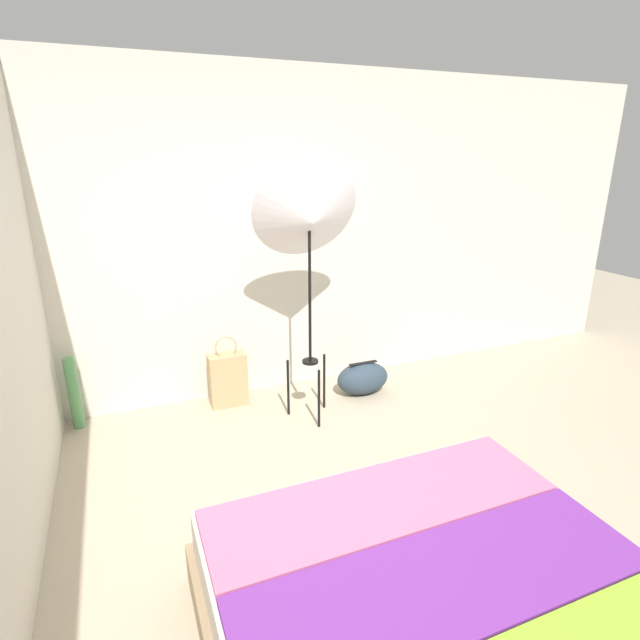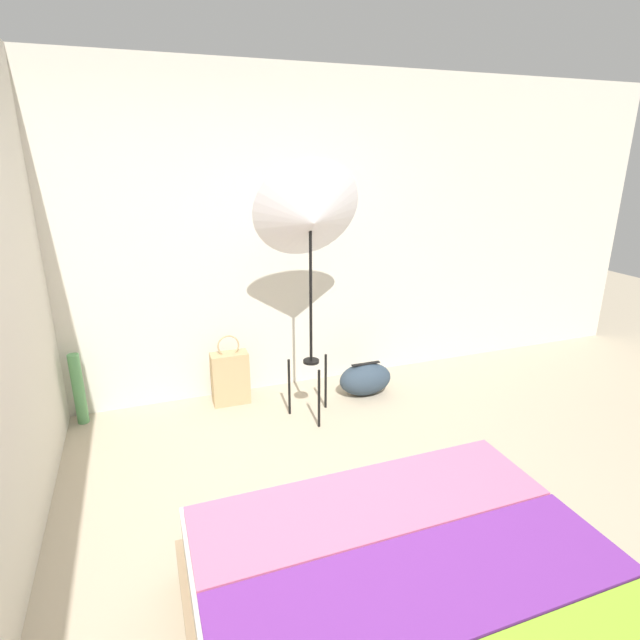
# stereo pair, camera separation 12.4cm
# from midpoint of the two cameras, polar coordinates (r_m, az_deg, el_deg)

# --- Properties ---
(ground_plane) EXTENTS (14.00, 14.00, 0.00)m
(ground_plane) POSITION_cam_midpoint_polar(r_m,az_deg,el_deg) (2.74, 3.66, -26.68)
(ground_plane) COLOR tan
(wall_back) EXTENTS (8.00, 0.05, 2.60)m
(wall_back) POSITION_cam_midpoint_polar(r_m,az_deg,el_deg) (4.04, -8.34, 9.08)
(wall_back) COLOR beige
(wall_back) RESTS_ON ground_plane
(photo_umbrella) EXTENTS (0.77, 0.50, 1.93)m
(photo_umbrella) POSITION_cam_midpoint_polar(r_m,az_deg,el_deg) (3.49, -0.09, 11.59)
(photo_umbrella) COLOR black
(photo_umbrella) RESTS_ON ground_plane
(tote_bag) EXTENTS (0.30, 0.15, 0.59)m
(tote_bag) POSITION_cam_midpoint_polar(r_m,az_deg,el_deg) (4.12, -9.36, -6.52)
(tote_bag) COLOR tan
(tote_bag) RESTS_ON ground_plane
(duffel_bag) EXTENTS (0.46, 0.27, 0.28)m
(duffel_bag) POSITION_cam_midpoint_polar(r_m,az_deg,el_deg) (4.27, 6.03, -6.72)
(duffel_bag) COLOR #2D3D4C
(duffel_bag) RESTS_ON ground_plane
(paper_roll) EXTENTS (0.08, 0.08, 0.55)m
(paper_roll) POSITION_cam_midpoint_polar(r_m,az_deg,el_deg) (4.14, -25.12, -7.17)
(paper_roll) COLOR #56995B
(paper_roll) RESTS_ON ground_plane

